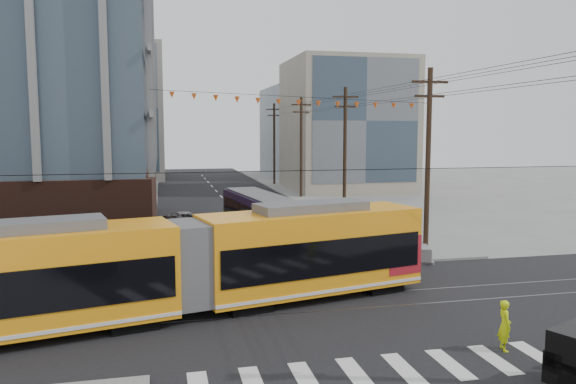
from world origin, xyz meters
name	(u,v)px	position (x,y,z in m)	size (l,w,h in m)	color
ground	(349,337)	(0.00, 0.00, 0.00)	(160.00, 160.00, 0.00)	slate
bg_bldg_nw_near	(69,117)	(-17.00, 52.00, 9.00)	(18.00, 16.00, 18.00)	#8C99A5
bg_bldg_ne_near	(346,126)	(16.00, 48.00, 8.00)	(14.00, 14.00, 16.00)	gray
bg_bldg_nw_far	(110,113)	(-14.00, 72.00, 10.00)	(16.00, 18.00, 20.00)	gray
bg_bldg_ne_far	(318,133)	(18.00, 68.00, 7.00)	(16.00, 16.00, 14.00)	#8C99A5
utility_pole_far	(274,144)	(8.50, 56.00, 5.50)	(0.30, 0.30, 11.00)	black
streetcar	(188,265)	(-5.56, 3.83, 2.06)	(21.40, 3.01, 4.12)	orange
city_bus	(264,219)	(-0.01, 17.15, 1.66)	(2.53, 11.69, 3.31)	#281640
parked_car_silver	(186,248)	(-5.19, 13.80, 0.69)	(1.47, 4.21, 1.39)	#999999
parked_car_white	(183,240)	(-5.30, 16.40, 0.65)	(1.82, 4.47, 1.30)	beige
parked_car_grey	(182,219)	(-5.06, 24.99, 0.61)	(2.02, 4.38, 1.22)	slate
pedestrian	(505,325)	(4.77, -2.34, 0.88)	(0.64, 0.42, 1.76)	#CEE50D
jersey_barrier	(419,249)	(8.30, 11.48, 0.45)	(1.00, 4.46, 0.89)	gray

